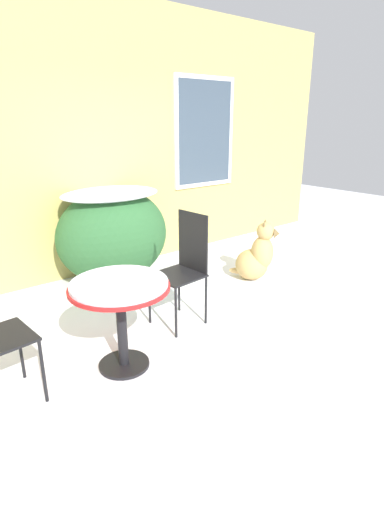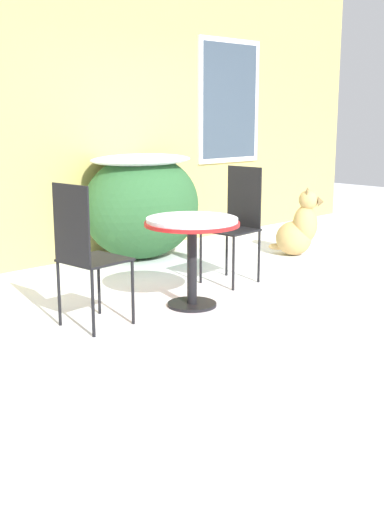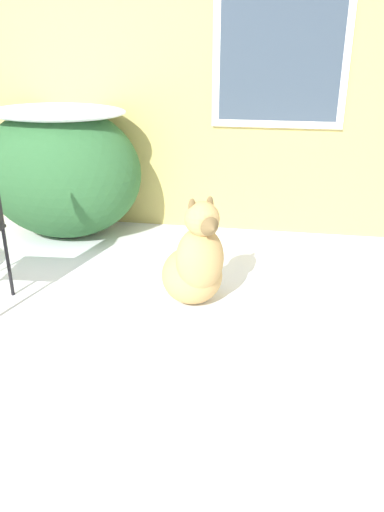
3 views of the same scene
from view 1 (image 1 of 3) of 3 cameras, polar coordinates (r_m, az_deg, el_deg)
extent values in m
plane|color=white|center=(4.02, 5.49, -9.61)|extent=(16.00, 16.00, 0.00)
cube|color=tan|center=(5.32, -11.38, 15.84)|extent=(8.00, 0.06, 3.32)
cube|color=white|center=(6.14, 1.82, 17.18)|extent=(1.11, 0.04, 1.56)
cube|color=#3D4C5B|center=(6.13, 1.92, 17.18)|extent=(0.99, 0.01, 1.44)
ellipsoid|color=#2D6033|center=(4.96, -11.18, 2.88)|extent=(1.40, 1.05, 1.15)
ellipsoid|color=white|center=(4.85, -11.57, 8.73)|extent=(1.19, 0.89, 0.12)
cylinder|color=black|center=(3.44, -9.65, -14.98)|extent=(0.41, 0.41, 0.03)
cylinder|color=black|center=(3.26, -9.98, -10.00)|extent=(0.08, 0.08, 0.66)
cylinder|color=red|center=(3.11, -10.34, -4.45)|extent=(0.78, 0.78, 0.03)
cylinder|color=white|center=(3.10, -10.37, -3.92)|extent=(0.75, 0.75, 0.03)
cube|color=black|center=(3.81, -2.12, -2.79)|extent=(0.46, 0.46, 0.02)
cube|color=black|center=(3.84, 0.12, 2.09)|extent=(0.05, 0.39, 0.57)
cylinder|color=black|center=(3.94, -6.11, -6.23)|extent=(0.02, 0.02, 0.50)
cylinder|color=black|center=(3.66, -2.31, -8.14)|extent=(0.02, 0.02, 0.50)
cylinder|color=black|center=(4.16, -1.86, -4.68)|extent=(0.02, 0.02, 0.50)
cylinder|color=black|center=(3.91, 2.01, -6.33)|extent=(0.02, 0.02, 0.50)
cylinder|color=black|center=(3.08, -20.50, -15.18)|extent=(0.02, 0.02, 0.50)
cylinder|color=black|center=(3.40, -23.30, -12.17)|extent=(0.02, 0.02, 0.50)
ellipsoid|color=tan|center=(5.06, 8.51, -1.19)|extent=(0.56, 0.56, 0.39)
ellipsoid|color=tan|center=(4.99, 9.97, 0.46)|extent=(0.41, 0.40, 0.42)
sphere|color=tan|center=(4.91, 10.46, 3.49)|extent=(0.22, 0.22, 0.22)
cone|color=brown|center=(4.90, 12.05, 3.16)|extent=(0.13, 0.12, 0.12)
ellipsoid|color=brown|center=(4.83, 10.25, 4.25)|extent=(0.06, 0.05, 0.10)
ellipsoid|color=brown|center=(4.95, 10.42, 4.58)|extent=(0.06, 0.05, 0.10)
ellipsoid|color=tan|center=(5.12, 6.37, -2.10)|extent=(0.17, 0.20, 0.07)
camera|label=2|loc=(2.54, -155.32, -25.23)|focal=45.00mm
camera|label=3|loc=(4.08, 48.32, 8.42)|focal=35.00mm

